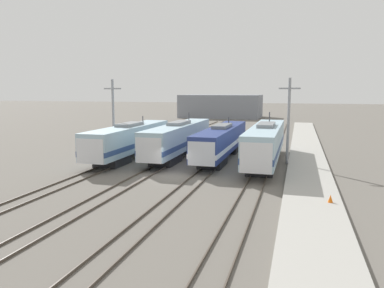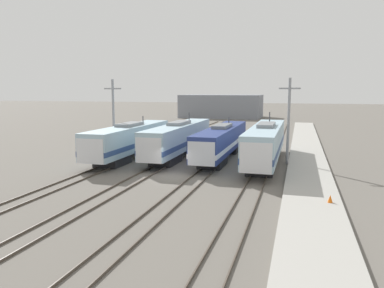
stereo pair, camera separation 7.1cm
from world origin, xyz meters
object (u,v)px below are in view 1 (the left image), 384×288
object	(u,v)px
locomotive_center_right	(221,141)
catenary_tower_right	(289,119)
locomotive_far_left	(128,140)
catenary_tower_left	(113,116)
traffic_cone	(330,199)
locomotive_center_left	(178,139)
locomotive_far_right	(265,144)

from	to	relation	value
locomotive_center_right	catenary_tower_right	world-z (taller)	catenary_tower_right
locomotive_far_left	catenary_tower_left	xyz separation A→B (m)	(-2.68, 1.70, 2.68)
catenary_tower_right	traffic_cone	world-z (taller)	catenary_tower_right
locomotive_center_left	traffic_cone	bearing A→B (deg)	-43.54
catenary_tower_left	locomotive_center_left	bearing A→B (deg)	5.87
locomotive_center_right	catenary_tower_left	world-z (taller)	catenary_tower_left
locomotive_center_left	locomotive_center_right	bearing A→B (deg)	2.97
catenary_tower_right	locomotive_far_left	bearing A→B (deg)	-174.51
locomotive_far_right	traffic_cone	world-z (taller)	locomotive_far_right
locomotive_far_left	catenary_tower_right	world-z (taller)	catenary_tower_right
locomotive_far_left	locomotive_center_left	xyz separation A→B (m)	(5.15, 2.51, 0.03)
locomotive_far_right	catenary_tower_left	world-z (taller)	catenary_tower_left
locomotive_far_right	catenary_tower_right	distance (m)	3.50
catenary_tower_right	traffic_cone	xyz separation A→B (m)	(3.32, -14.28, -4.26)
locomotive_center_left	catenary_tower_left	world-z (taller)	catenary_tower_left
locomotive_center_left	locomotive_far_left	bearing A→B (deg)	-154.04
locomotive_far_right	traffic_cone	size ratio (longest dim) A/B	36.75
traffic_cone	catenary_tower_left	bearing A→B (deg)	148.93
locomotive_far_left	traffic_cone	size ratio (longest dim) A/B	33.65
locomotive_center_right	catenary_tower_right	distance (m)	7.98
locomotive_far_left	locomotive_center_right	size ratio (longest dim) A/B	0.92
locomotive_far_left	traffic_cone	xyz separation A→B (m)	(21.03, -12.58, -1.58)
locomotive_center_right	traffic_cone	size ratio (longest dim) A/B	36.75
locomotive_far_left	locomotive_center_left	world-z (taller)	locomotive_center_left
locomotive_far_left	traffic_cone	distance (m)	24.55
locomotive_far_right	traffic_cone	xyz separation A→B (m)	(5.58, -13.52, -1.70)
locomotive_far_left	locomotive_center_right	world-z (taller)	locomotive_far_left
locomotive_far_right	catenary_tower_left	xyz separation A→B (m)	(-18.12, 0.76, 2.56)
locomotive_far_left	locomotive_far_right	bearing A→B (deg)	3.49
locomotive_far_left	catenary_tower_left	bearing A→B (deg)	147.56
catenary_tower_left	locomotive_far_right	bearing A→B (deg)	-2.40
locomotive_center_right	locomotive_far_right	bearing A→B (deg)	-19.59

